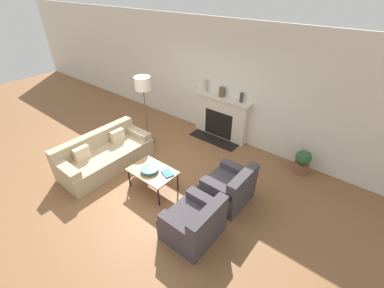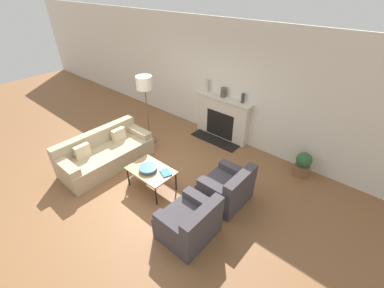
{
  "view_description": "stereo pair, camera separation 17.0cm",
  "coord_description": "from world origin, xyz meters",
  "px_view_note": "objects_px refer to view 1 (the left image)",
  "views": [
    {
      "loc": [
        3.3,
        -2.62,
        3.61
      ],
      "look_at": [
        0.24,
        1.17,
        0.45
      ],
      "focal_mm": 24.0,
      "sensor_mm": 36.0,
      "label": 1
    },
    {
      "loc": [
        3.43,
        -2.51,
        3.61
      ],
      "look_at": [
        0.24,
        1.17,
        0.45
      ],
      "focal_mm": 24.0,
      "sensor_mm": 36.0,
      "label": 2
    }
  ],
  "objects_px": {
    "bowl": "(150,169)",
    "mantel_vase_center_right": "(241,97)",
    "coffee_table": "(152,172)",
    "armchair_far": "(229,188)",
    "potted_plant": "(302,162)",
    "floor_lamp": "(143,89)",
    "fireplace": "(220,118)",
    "book": "(167,173)",
    "mantel_vase_center_left": "(222,92)",
    "armchair_near": "(194,223)",
    "mantel_vase_left": "(204,85)",
    "couch": "(105,155)"
  },
  "relations": [
    {
      "from": "armchair_near",
      "to": "coffee_table",
      "type": "distance_m",
      "value": 1.4
    },
    {
      "from": "couch",
      "to": "armchair_near",
      "type": "relative_size",
      "value": 2.36
    },
    {
      "from": "couch",
      "to": "coffee_table",
      "type": "xyz_separation_m",
      "value": [
        1.4,
        0.14,
        0.14
      ]
    },
    {
      "from": "armchair_far",
      "to": "floor_lamp",
      "type": "height_order",
      "value": "floor_lamp"
    },
    {
      "from": "bowl",
      "to": "coffee_table",
      "type": "bearing_deg",
      "value": 50.91
    },
    {
      "from": "coffee_table",
      "to": "book",
      "type": "xyz_separation_m",
      "value": [
        0.3,
        0.12,
        0.05
      ]
    },
    {
      "from": "bowl",
      "to": "mantel_vase_left",
      "type": "relative_size",
      "value": 1.11
    },
    {
      "from": "book",
      "to": "floor_lamp",
      "type": "relative_size",
      "value": 0.17
    },
    {
      "from": "fireplace",
      "to": "mantel_vase_center_right",
      "type": "relative_size",
      "value": 7.01
    },
    {
      "from": "book",
      "to": "armchair_far",
      "type": "bearing_deg",
      "value": 49.73
    },
    {
      "from": "armchair_far",
      "to": "coffee_table",
      "type": "bearing_deg",
      "value": -63.19
    },
    {
      "from": "potted_plant",
      "to": "couch",
      "type": "bearing_deg",
      "value": -144.47
    },
    {
      "from": "bowl",
      "to": "floor_lamp",
      "type": "bearing_deg",
      "value": 138.74
    },
    {
      "from": "armchair_far",
      "to": "bowl",
      "type": "height_order",
      "value": "armchair_far"
    },
    {
      "from": "bowl",
      "to": "mantel_vase_center_left",
      "type": "relative_size",
      "value": 1.55
    },
    {
      "from": "fireplace",
      "to": "book",
      "type": "relative_size",
      "value": 5.64
    },
    {
      "from": "couch",
      "to": "mantel_vase_left",
      "type": "xyz_separation_m",
      "value": [
        0.73,
        2.71,
        1.01
      ]
    },
    {
      "from": "mantel_vase_center_left",
      "to": "floor_lamp",
      "type": "bearing_deg",
      "value": -132.1
    },
    {
      "from": "book",
      "to": "coffee_table",
      "type": "bearing_deg",
      "value": -136.75
    },
    {
      "from": "armchair_far",
      "to": "mantel_vase_center_right",
      "type": "height_order",
      "value": "mantel_vase_center_right"
    },
    {
      "from": "armchair_near",
      "to": "coffee_table",
      "type": "height_order",
      "value": "armchair_near"
    },
    {
      "from": "armchair_near",
      "to": "mantel_vase_left",
      "type": "xyz_separation_m",
      "value": [
        -2.01,
        2.95,
        1.0
      ]
    },
    {
      "from": "armchair_near",
      "to": "bowl",
      "type": "relative_size",
      "value": 2.42
    },
    {
      "from": "armchair_far",
      "to": "mantel_vase_center_left",
      "type": "height_order",
      "value": "mantel_vase_center_left"
    },
    {
      "from": "mantel_vase_left",
      "to": "armchair_far",
      "type": "bearing_deg",
      "value": -43.31
    },
    {
      "from": "mantel_vase_center_right",
      "to": "fireplace",
      "type": "bearing_deg",
      "value": -178.45
    },
    {
      "from": "fireplace",
      "to": "potted_plant",
      "type": "relative_size",
      "value": 2.89
    },
    {
      "from": "coffee_table",
      "to": "armchair_far",
      "type": "bearing_deg",
      "value": 26.81
    },
    {
      "from": "couch",
      "to": "floor_lamp",
      "type": "bearing_deg",
      "value": 0.3
    },
    {
      "from": "fireplace",
      "to": "coffee_table",
      "type": "height_order",
      "value": "fireplace"
    },
    {
      "from": "floor_lamp",
      "to": "potted_plant",
      "type": "xyz_separation_m",
      "value": [
        3.54,
        1.21,
        -1.16
      ]
    },
    {
      "from": "coffee_table",
      "to": "mantel_vase_left",
      "type": "relative_size",
      "value": 2.85
    },
    {
      "from": "mantel_vase_center_left",
      "to": "mantel_vase_left",
      "type": "bearing_deg",
      "value": 180.0
    },
    {
      "from": "mantel_vase_center_right",
      "to": "book",
      "type": "bearing_deg",
      "value": -92.78
    },
    {
      "from": "potted_plant",
      "to": "floor_lamp",
      "type": "bearing_deg",
      "value": -161.09
    },
    {
      "from": "floor_lamp",
      "to": "mantel_vase_center_right",
      "type": "distance_m",
      "value": 2.31
    },
    {
      "from": "fireplace",
      "to": "mantel_vase_center_left",
      "type": "bearing_deg",
      "value": 136.6
    },
    {
      "from": "couch",
      "to": "floor_lamp",
      "type": "relative_size",
      "value": 1.17
    },
    {
      "from": "coffee_table",
      "to": "mantel_vase_center_right",
      "type": "xyz_separation_m",
      "value": [
        0.42,
        2.57,
        0.83
      ]
    },
    {
      "from": "fireplace",
      "to": "mantel_vase_center_left",
      "type": "relative_size",
      "value": 7.02
    },
    {
      "from": "couch",
      "to": "mantel_vase_center_right",
      "type": "bearing_deg",
      "value": -33.74
    },
    {
      "from": "armchair_far",
      "to": "book",
      "type": "bearing_deg",
      "value": -61.82
    },
    {
      "from": "book",
      "to": "mantel_vase_center_left",
      "type": "xyz_separation_m",
      "value": [
        -0.43,
        2.45,
        0.78
      ]
    },
    {
      "from": "coffee_table",
      "to": "floor_lamp",
      "type": "bearing_deg",
      "value": 140.2
    },
    {
      "from": "bowl",
      "to": "mantel_vase_center_right",
      "type": "height_order",
      "value": "mantel_vase_center_right"
    },
    {
      "from": "armchair_far",
      "to": "bowl",
      "type": "xyz_separation_m",
      "value": [
        -1.37,
        -0.71,
        0.2
      ]
    },
    {
      "from": "mantel_vase_center_left",
      "to": "armchair_near",
      "type": "bearing_deg",
      "value": -63.4
    },
    {
      "from": "mantel_vase_left",
      "to": "mantel_vase_center_left",
      "type": "bearing_deg",
      "value": 0.0
    },
    {
      "from": "fireplace",
      "to": "armchair_far",
      "type": "relative_size",
      "value": 1.87
    },
    {
      "from": "coffee_table",
      "to": "floor_lamp",
      "type": "distance_m",
      "value": 2.09
    }
  ]
}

